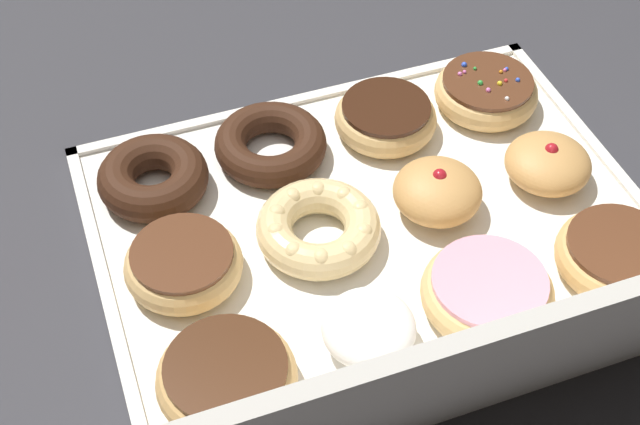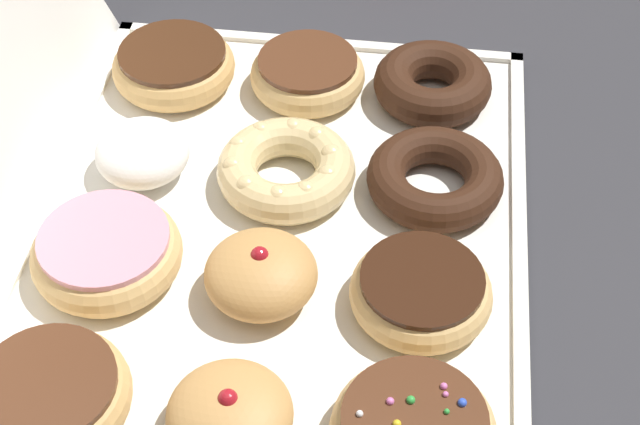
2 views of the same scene
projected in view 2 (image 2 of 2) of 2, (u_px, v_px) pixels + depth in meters
ground_plane at (276, 241)px, 0.81m from camera, size 3.00×3.00×0.00m
donut_box at (276, 236)px, 0.80m from camera, size 0.54×0.41×0.01m
chocolate_frosted_donut_1 at (421, 292)px, 0.73m from camera, size 0.11×0.11×0.04m
chocolate_cake_ring_donut_2 at (435, 178)px, 0.82m from camera, size 0.12×0.12×0.03m
chocolate_cake_ring_donut_3 at (432, 83)px, 0.91m from camera, size 0.11×0.11×0.04m
jelly_filled_donut_4 at (236, 415)px, 0.65m from camera, size 0.09×0.09×0.05m
jelly_filled_donut_5 at (265, 274)px, 0.74m from camera, size 0.09×0.09×0.05m
cruller_donut_6 at (283, 168)px, 0.83m from camera, size 0.12×0.12×0.04m
chocolate_frosted_donut_7 at (310, 74)px, 0.92m from camera, size 0.11×0.11×0.04m
chocolate_frosted_donut_8 at (50, 395)px, 0.67m from camera, size 0.11×0.11×0.04m
pink_frosted_donut_9 at (107, 252)px, 0.76m from camera, size 0.12×0.12×0.04m
powdered_filled_donut_10 at (142, 153)px, 0.83m from camera, size 0.08×0.08×0.04m
chocolate_frosted_donut_11 at (174, 65)px, 0.92m from camera, size 0.12×0.12×0.04m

